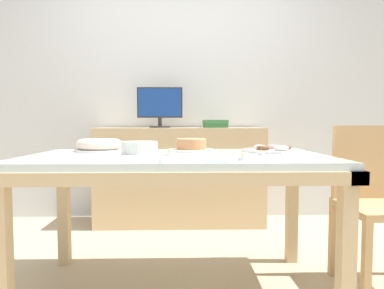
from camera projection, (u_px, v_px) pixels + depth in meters
The scene contains 13 objects.
wall_back at pixel (180, 90), 3.50m from camera, with size 8.00×0.10×2.60m, color silver.
dining_table at pixel (178, 171), 1.91m from camera, with size 1.68×0.91×0.78m.
chair at pixel (374, 196), 2.01m from camera, with size 0.43×0.43×0.94m.
sideboard at pixel (180, 176), 3.25m from camera, with size 1.57×0.44×0.91m.
computer_monitor at pixel (160, 108), 3.20m from camera, with size 0.42×0.20×0.38m.
book_stack at pixel (215, 124), 3.23m from camera, with size 0.24×0.19×0.07m.
cake_chocolate_round at pixel (191, 146), 2.16m from camera, with size 0.29×0.29×0.08m.
cake_golden_bundt at pixel (99, 145), 2.15m from camera, with size 0.31×0.31×0.08m.
pastry_platter at pixel (273, 150), 2.11m from camera, with size 0.36×0.36×0.04m.
plate_stack at pixel (140, 147), 1.98m from camera, with size 0.21×0.21×0.07m.
tealight_right_edge at pixel (261, 153), 1.87m from camera, with size 0.04×0.04×0.04m.
tealight_centre at pixel (242, 158), 1.62m from camera, with size 0.04×0.04×0.04m.
tealight_near_cakes at pixel (169, 154), 1.83m from camera, with size 0.04×0.04×0.04m.
Camera 1 is at (0.03, -1.90, 0.95)m, focal length 32.00 mm.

